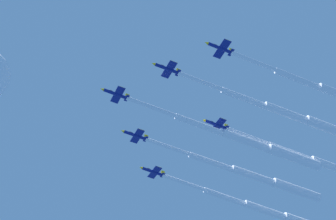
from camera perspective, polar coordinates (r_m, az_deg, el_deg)
jet_lead at (r=196.23m, az=8.81°, el=-3.42°), size 84.36×18.49×4.29m
jet_port_inner at (r=195.78m, az=12.76°, el=-0.48°), size 77.50×17.92×4.38m
jet_starboard_inner at (r=208.18m, az=9.44°, el=-6.99°), size 80.96×18.06×4.34m
jet_starboard_mid at (r=223.04m, az=10.64°, el=-10.46°), size 82.76×17.11×4.36m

